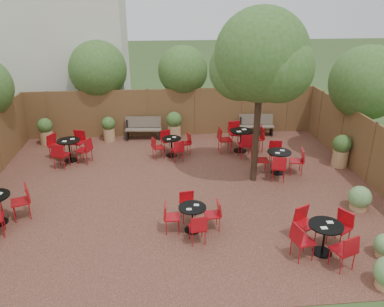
{
  "coord_description": "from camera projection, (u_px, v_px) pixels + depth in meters",
  "views": [
    {
      "loc": [
        -0.61,
        -10.51,
        5.65
      ],
      "look_at": [
        0.41,
        0.5,
        1.0
      ],
      "focal_mm": 35.96,
      "sensor_mm": 36.0,
      "label": 1
    }
  ],
  "objects": [
    {
      "name": "ground",
      "position": [
        180.0,
        190.0,
        11.89
      ],
      "size": [
        80.0,
        80.0,
        0.0
      ],
      "primitive_type": "plane",
      "color": "#354F23",
      "rests_on": "ground"
    },
    {
      "name": "courtyard_paving",
      "position": [
        180.0,
        190.0,
        11.89
      ],
      "size": [
        12.0,
        10.0,
        0.02
      ],
      "primitive_type": "cube",
      "color": "#3C2018",
      "rests_on": "ground"
    },
    {
      "name": "fence_back",
      "position": [
        172.0,
        112.0,
        16.09
      ],
      "size": [
        12.0,
        0.08,
        2.0
      ],
      "primitive_type": "cube",
      "color": "brown",
      "rests_on": "ground"
    },
    {
      "name": "fence_right",
      "position": [
        371.0,
        153.0,
        12.01
      ],
      "size": [
        0.08,
        10.0,
        2.0
      ],
      "primitive_type": "cube",
      "color": "brown",
      "rests_on": "ground"
    },
    {
      "name": "neighbour_building",
      "position": [
        68.0,
        32.0,
        17.3
      ],
      "size": [
        5.0,
        4.0,
        8.0
      ],
      "primitive_type": "cube",
      "color": "beige",
      "rests_on": "ground"
    },
    {
      "name": "overhang_foliage",
      "position": [
        146.0,
        83.0,
        13.42
      ],
      "size": [
        15.67,
        10.66,
        2.57
      ],
      "color": "#30561C",
      "rests_on": "ground"
    },
    {
      "name": "courtyard_tree",
      "position": [
        261.0,
        61.0,
        11.01
      ],
      "size": [
        2.85,
        2.76,
        5.34
      ],
      "rotation": [
        0.0,
        0.0,
        -0.27
      ],
      "color": "black",
      "rests_on": "courtyard_paving"
    },
    {
      "name": "park_bench_left",
      "position": [
        143.0,
        128.0,
        15.84
      ],
      "size": [
        1.5,
        0.61,
        0.91
      ],
      "rotation": [
        0.0,
        0.0,
        -0.09
      ],
      "color": "brown",
      "rests_on": "courtyard_paving"
    },
    {
      "name": "park_bench_right",
      "position": [
        256.0,
        125.0,
        16.25
      ],
      "size": [
        1.46,
        0.56,
        0.89
      ],
      "rotation": [
        0.0,
        0.0,
        -0.07
      ],
      "color": "brown",
      "rests_on": "courtyard_paving"
    },
    {
      "name": "bistro_tables",
      "position": [
        177.0,
        171.0,
        12.04
      ],
      "size": [
        9.92,
        8.0,
        0.96
      ],
      "color": "black",
      "rests_on": "courtyard_paving"
    },
    {
      "name": "planters",
      "position": [
        172.0,
        133.0,
        14.86
      ],
      "size": [
        11.31,
        3.89,
        1.16
      ],
      "color": "tan",
      "rests_on": "courtyard_paving"
    },
    {
      "name": "low_shrubs",
      "position": [
        375.0,
        234.0,
        9.12
      ],
      "size": [
        1.57,
        3.68,
        0.7
      ],
      "color": "tan",
      "rests_on": "courtyard_paving"
    }
  ]
}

